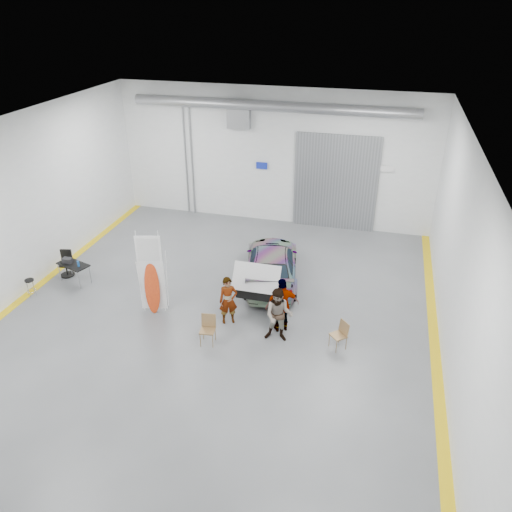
% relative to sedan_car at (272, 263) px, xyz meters
% --- Properties ---
extents(ground, '(16.00, 16.00, 0.00)m').
position_rel_sedan_car_xyz_m(ground, '(-1.20, -2.71, -0.67)').
color(ground, '#56595D').
rests_on(ground, ground).
extents(room_shell, '(14.02, 16.18, 6.01)m').
position_rel_sedan_car_xyz_m(room_shell, '(-0.96, -0.49, 3.41)').
color(room_shell, silver).
rests_on(room_shell, ground).
extents(sedan_car, '(2.76, 4.88, 1.33)m').
position_rel_sedan_car_xyz_m(sedan_car, '(0.00, 0.00, 0.00)').
color(sedan_car, white).
rests_on(sedan_car, ground).
extents(person_a, '(0.70, 0.60, 1.62)m').
position_rel_sedan_car_xyz_m(person_a, '(-0.71, -2.96, 0.14)').
color(person_a, '#8D5E4D').
rests_on(person_a, ground).
extents(person_b, '(0.91, 0.72, 1.77)m').
position_rel_sedan_car_xyz_m(person_b, '(1.03, -3.45, 0.22)').
color(person_b, slate).
rests_on(person_b, ground).
extents(person_c, '(1.14, 0.91, 1.83)m').
position_rel_sedan_car_xyz_m(person_c, '(1.02, -2.93, 0.25)').
color(person_c, brown).
rests_on(person_c, ground).
extents(surfboard_display, '(0.82, 0.37, 2.95)m').
position_rel_sedan_car_xyz_m(surfboard_display, '(-3.32, -3.03, 0.53)').
color(surfboard_display, white).
rests_on(surfboard_display, ground).
extents(folding_chair_near, '(0.49, 0.51, 0.92)m').
position_rel_sedan_car_xyz_m(folding_chair_near, '(-0.98, -4.17, -0.38)').
color(folding_chair_near, brown).
rests_on(folding_chair_near, ground).
extents(folding_chair_far, '(0.58, 0.66, 0.88)m').
position_rel_sedan_car_xyz_m(folding_chair_far, '(2.83, -3.39, -0.39)').
color(folding_chair_far, brown).
rests_on(folding_chair_far, ground).
extents(shop_stool, '(0.33, 0.33, 0.64)m').
position_rel_sedan_car_xyz_m(shop_stool, '(-7.83, -3.22, -0.35)').
color(shop_stool, black).
rests_on(shop_stool, ground).
extents(work_table, '(1.30, 0.93, 0.96)m').
position_rel_sedan_car_xyz_m(work_table, '(-6.94, -1.99, 0.07)').
color(work_table, gray).
rests_on(work_table, ground).
extents(office_chair, '(0.52, 0.54, 0.98)m').
position_rel_sedan_car_xyz_m(office_chair, '(-7.44, -1.62, -0.24)').
color(office_chair, black).
rests_on(office_chair, ground).
extents(trunk_lid, '(1.56, 0.94, 0.04)m').
position_rel_sedan_car_xyz_m(trunk_lid, '(0.00, -2.05, 0.69)').
color(trunk_lid, silver).
rests_on(trunk_lid, sedan_car).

